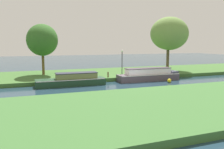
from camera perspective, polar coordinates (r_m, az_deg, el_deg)
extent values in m
plane|color=#213A4B|center=(23.91, 5.36, -2.29)|extent=(120.00, 120.00, 0.00)
cube|color=#3E682D|center=(30.26, -0.36, 0.25)|extent=(72.00, 10.00, 0.40)
cube|color=#3C6C32|center=(16.40, 19.14, -6.65)|extent=(72.00, 10.00, 0.40)
cube|color=#4F444E|center=(26.01, 9.09, -0.68)|extent=(7.25, 1.56, 0.76)
cube|color=white|center=(25.97, 9.11, 0.07)|extent=(7.10, 1.59, 0.07)
cube|color=white|center=(25.90, 9.02, 0.83)|extent=(5.24, 1.18, 0.62)
cube|color=#372B35|center=(25.86, 9.04, 1.57)|extent=(5.34, 1.25, 0.06)
cube|color=#494A60|center=(27.63, 14.87, 0.69)|extent=(0.89, 1.31, 0.23)
cube|color=#1F3E27|center=(23.07, -10.27, -1.86)|extent=(6.82, 1.69, 0.70)
cube|color=white|center=(23.02, -10.29, -1.11)|extent=(6.68, 1.72, 0.07)
cube|color=olive|center=(23.08, -8.89, -0.29)|extent=(4.04, 1.28, 0.53)
cube|color=#262736|center=(23.04, -8.91, 0.43)|extent=(4.14, 1.35, 0.06)
cylinder|color=brown|center=(28.75, -16.89, 3.07)|extent=(0.31, 0.31, 3.15)
ellipsoid|color=#336325|center=(28.62, -17.09, 8.28)|extent=(3.66, 4.73, 3.77)
cylinder|color=brown|center=(33.55, 13.81, 4.44)|extent=(0.41, 0.41, 3.88)
ellipsoid|color=#729749|center=(33.33, 14.22, 9.92)|extent=(5.57, 4.53, 4.61)
cylinder|color=#333338|center=(26.70, 2.53, 2.68)|extent=(0.10, 0.10, 2.79)
sphere|color=white|center=(26.61, 2.55, 5.93)|extent=(0.24, 0.24, 0.24)
cylinder|color=#552E21|center=(25.58, -1.00, -0.01)|extent=(0.14, 0.14, 0.59)
cylinder|color=#533327|center=(27.47, 8.31, 0.58)|extent=(0.17, 0.17, 0.72)
sphere|color=yellow|center=(25.13, 14.17, -1.49)|extent=(0.44, 0.44, 0.44)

